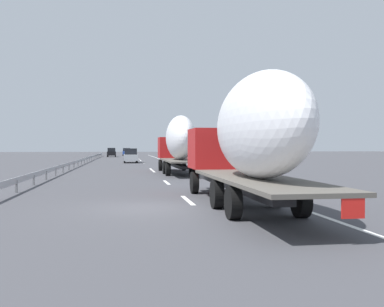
{
  "coord_description": "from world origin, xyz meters",
  "views": [
    {
      "loc": [
        -15.99,
        0.82,
        2.25
      ],
      "look_at": [
        14.01,
        -3.86,
        1.76
      ],
      "focal_mm": 40.81,
      "sensor_mm": 36.0,
      "label": 1
    }
  ],
  "objects_px": {
    "truck_lead": "(179,142)",
    "truck_trailing": "(249,136)",
    "car_black_suv": "(112,152)",
    "car_silver_hatch": "(131,156)",
    "road_sign": "(188,147)",
    "car_blue_sedan": "(126,152)"
  },
  "relations": [
    {
      "from": "truck_lead",
      "to": "truck_trailing",
      "type": "relative_size",
      "value": 0.93
    },
    {
      "from": "truck_lead",
      "to": "car_black_suv",
      "type": "relative_size",
      "value": 3.15
    },
    {
      "from": "car_silver_hatch",
      "to": "road_sign",
      "type": "relative_size",
      "value": 1.55
    },
    {
      "from": "truck_trailing",
      "to": "car_blue_sedan",
      "type": "relative_size",
      "value": 3.11
    },
    {
      "from": "car_blue_sedan",
      "to": "car_silver_hatch",
      "type": "bearing_deg",
      "value": -179.58
    },
    {
      "from": "car_black_suv",
      "to": "car_silver_hatch",
      "type": "bearing_deg",
      "value": -174.22
    },
    {
      "from": "truck_trailing",
      "to": "road_sign",
      "type": "xyz_separation_m",
      "value": [
        36.45,
        -3.1,
        -0.51
      ]
    },
    {
      "from": "car_blue_sedan",
      "to": "road_sign",
      "type": "relative_size",
      "value": 1.48
    },
    {
      "from": "car_blue_sedan",
      "to": "car_black_suv",
      "type": "height_order",
      "value": "car_black_suv"
    },
    {
      "from": "car_black_suv",
      "to": "road_sign",
      "type": "distance_m",
      "value": 45.68
    },
    {
      "from": "car_blue_sedan",
      "to": "road_sign",
      "type": "bearing_deg",
      "value": -172.91
    },
    {
      "from": "car_blue_sedan",
      "to": "car_black_suv",
      "type": "xyz_separation_m",
      "value": [
        -11.56,
        3.23,
        0.03
      ]
    },
    {
      "from": "car_silver_hatch",
      "to": "car_black_suv",
      "type": "bearing_deg",
      "value": 5.78
    },
    {
      "from": "road_sign",
      "to": "truck_trailing",
      "type": "bearing_deg",
      "value": 175.14
    },
    {
      "from": "truck_lead",
      "to": "car_silver_hatch",
      "type": "height_order",
      "value": "truck_lead"
    },
    {
      "from": "truck_lead",
      "to": "road_sign",
      "type": "relative_size",
      "value": 4.27
    },
    {
      "from": "car_blue_sedan",
      "to": "car_silver_hatch",
      "type": "relative_size",
      "value": 0.95
    },
    {
      "from": "truck_trailing",
      "to": "car_black_suv",
      "type": "distance_m",
      "value": 81.29
    },
    {
      "from": "truck_lead",
      "to": "car_blue_sedan",
      "type": "xyz_separation_m",
      "value": [
        72.13,
        3.88,
        -1.69
      ]
    },
    {
      "from": "car_black_suv",
      "to": "road_sign",
      "type": "height_order",
      "value": "road_sign"
    },
    {
      "from": "road_sign",
      "to": "car_blue_sedan",
      "type": "bearing_deg",
      "value": 7.09
    },
    {
      "from": "car_blue_sedan",
      "to": "truck_trailing",
      "type": "bearing_deg",
      "value": -177.6
    }
  ]
}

